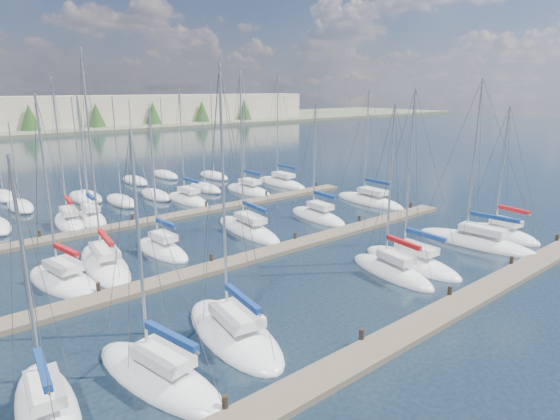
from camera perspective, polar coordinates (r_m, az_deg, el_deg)
ground at (r=74.34m, az=-23.36°, el=3.93°), size 400.00×400.00×0.00m
dock_near at (r=26.77m, az=17.09°, el=-13.08°), size 44.00×1.93×1.10m
dock_mid at (r=35.51m, az=-2.09°, el=-5.38°), size 44.00×1.93×1.10m
dock_far at (r=46.88m, az=-12.62°, el=-0.73°), size 44.00×1.93×1.10m
sailboat_d at (r=33.07m, az=13.44°, el=-7.28°), size 3.35×7.56×12.17m
sailboat_b at (r=22.19m, az=-14.56°, el=-19.07°), size 4.08×8.56×11.47m
sailboat_l at (r=45.68m, az=4.61°, el=-0.79°), size 3.17×7.82×11.74m
sailboat_f at (r=41.26m, az=22.73°, el=-3.63°), size 3.67×10.00×13.81m
sailboat_k at (r=41.48m, az=-3.94°, el=-2.37°), size 3.61×9.88×14.49m
sailboat_n at (r=47.83m, az=-24.30°, el=-1.34°), size 3.28×8.00×14.08m
sailboat_j at (r=37.42m, az=-14.18°, el=-4.72°), size 2.67×6.79×11.55m
sailboat_h at (r=33.79m, az=-24.92°, el=-7.83°), size 4.13×7.90×12.75m
sailboat_a at (r=21.76m, az=-26.52°, el=-20.98°), size 3.05×7.60×10.86m
sailboat_m at (r=52.78m, az=10.83°, el=1.10°), size 3.17×9.38×12.84m
sailboat_o at (r=48.25m, az=-22.04°, el=-0.98°), size 3.03×6.75×12.53m
sailboat_c at (r=24.89m, az=-5.67°, el=-14.62°), size 4.37×8.94×14.20m
sailboat_q at (r=57.32m, az=-3.89°, el=2.41°), size 2.88×7.99×11.64m
sailboat_g at (r=44.38m, az=25.33°, el=-2.65°), size 3.14×7.04×11.69m
sailboat_p at (r=53.45m, az=-11.20°, el=1.27°), size 2.72×7.66×13.01m
sailboat_i at (r=35.70m, az=-20.60°, el=-6.18°), size 4.06×10.01×15.63m
sailboat_e at (r=35.07m, az=15.68°, el=-6.16°), size 3.07×8.29×13.03m
sailboat_r at (r=61.61m, az=0.15°, el=3.32°), size 2.97×9.35×15.00m
distant_boats at (r=57.78m, az=-22.79°, el=1.50°), size 36.93×20.75×13.30m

